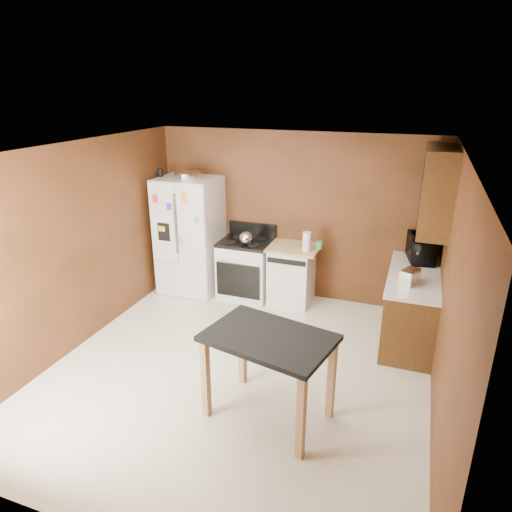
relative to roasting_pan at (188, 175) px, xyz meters
The scene contains 18 objects.
floor 3.01m from the roasting_pan, 50.52° to the right, with size 4.50×4.50×0.00m, color white.
ceiling 2.46m from the roasting_pan, 50.52° to the right, with size 4.50×4.50×0.00m, color white.
wall_back 1.68m from the roasting_pan, 15.48° to the left, with size 4.20×4.20×0.00m, color brown.
wall_front 4.39m from the roasting_pan, 69.71° to the right, with size 4.20×4.20×0.00m, color brown.
wall_left 2.02m from the roasting_pan, 107.87° to the right, with size 4.50×4.50×0.00m, color brown.
wall_right 4.09m from the roasting_pan, 26.91° to the right, with size 4.50×4.50×0.00m, color brown.
roasting_pan is the anchor object (origin of this frame).
pen_cup 0.46m from the roasting_pan, behind, with size 0.08×0.08×0.12m, color black.
kettle 1.27m from the roasting_pan, ahead, with size 0.20×0.20×0.20m, color silver.
paper_towel 2.00m from the roasting_pan, ahead, with size 0.12×0.12×0.28m, color white.
green_canister 2.18m from the roasting_pan, ahead, with size 0.10×0.10×0.11m, color #47B970.
toaster 3.44m from the roasting_pan, 12.51° to the right, with size 0.15×0.25×0.18m, color silver.
microwave 3.45m from the roasting_pan, ahead, with size 0.55×0.38×0.31m, color black.
refrigerator 0.95m from the roasting_pan, 141.78° to the left, with size 0.90×0.80×1.80m.
gas_range 1.64m from the roasting_pan, ahead, with size 0.76×0.68×1.10m.
dishwasher 2.12m from the roasting_pan, ahead, with size 0.78×0.63×0.89m.
right_cabinets 3.49m from the roasting_pan, ahead, with size 0.63×1.58×2.45m.
island 3.37m from the roasting_pan, 49.47° to the right, with size 1.31×1.02×0.91m.
Camera 1 is at (1.72, -4.13, 3.11)m, focal length 32.00 mm.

